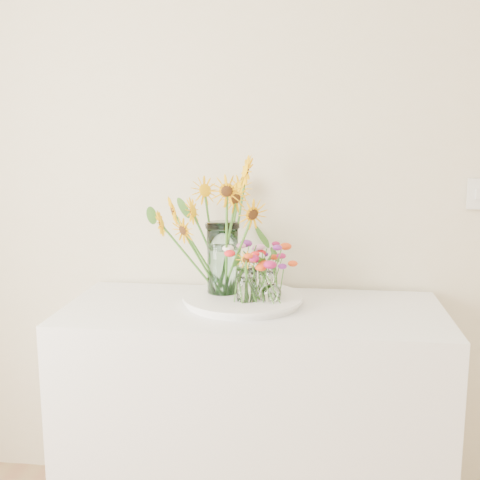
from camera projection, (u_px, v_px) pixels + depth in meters
The scene contains 10 objects.
counter at pixel (253, 421), 2.30m from camera, with size 1.40×0.60×0.90m, color white.
tray at pixel (243, 300), 2.27m from camera, with size 0.43×0.43×0.03m, color white.
mason_jar at pixel (223, 258), 2.29m from camera, with size 0.12×0.12×0.28m, color #A3D0C8.
sunflower_bouquet at pixel (222, 227), 2.27m from camera, with size 0.76×0.76×0.52m, color #FFB405, non-canonical shape.
small_vase_a at pixel (247, 285), 2.19m from camera, with size 0.07×0.07×0.13m, color white.
wildflower_posy_a at pixel (247, 273), 2.19m from camera, with size 0.20×0.20×0.22m, color #E04313, non-canonical shape.
small_vase_b at pixel (271, 287), 2.20m from camera, with size 0.08×0.08×0.11m, color white, non-canonical shape.
wildflower_posy_b at pixel (271, 275), 2.19m from camera, with size 0.22×0.22×0.20m, color #E04313, non-canonical shape.
small_vase_c at pixel (267, 278), 2.32m from camera, with size 0.07×0.07×0.12m, color white.
wildflower_posy_c at pixel (267, 267), 2.31m from camera, with size 0.20×0.20×0.21m, color #E04313, non-canonical shape.
Camera 1 is at (-0.01, -0.20, 1.55)m, focal length 45.00 mm.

